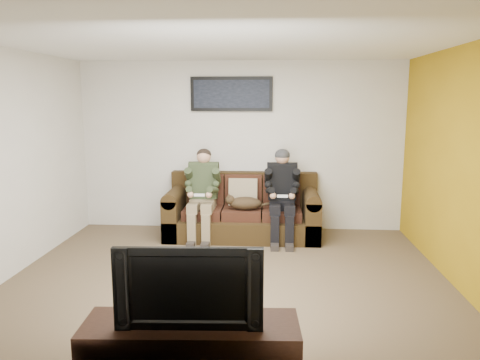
# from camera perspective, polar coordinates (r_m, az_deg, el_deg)

# --- Properties ---
(floor) EXTENTS (5.00, 5.00, 0.00)m
(floor) POSITION_cam_1_polar(r_m,az_deg,el_deg) (5.40, -1.50, -12.20)
(floor) COLOR brown
(floor) RESTS_ON ground
(ceiling) EXTENTS (5.00, 5.00, 0.00)m
(ceiling) POSITION_cam_1_polar(r_m,az_deg,el_deg) (5.03, -1.64, 16.40)
(ceiling) COLOR silver
(ceiling) RESTS_ON ground
(wall_back) EXTENTS (5.00, 0.00, 5.00)m
(wall_back) POSITION_cam_1_polar(r_m,az_deg,el_deg) (7.28, 0.13, 4.13)
(wall_back) COLOR beige
(wall_back) RESTS_ON ground
(wall_front) EXTENTS (5.00, 0.00, 5.00)m
(wall_front) POSITION_cam_1_polar(r_m,az_deg,el_deg) (2.86, -5.87, -4.86)
(wall_front) COLOR beige
(wall_front) RESTS_ON ground
(wall_left) EXTENTS (0.00, 4.50, 4.50)m
(wall_left) POSITION_cam_1_polar(r_m,az_deg,el_deg) (5.85, -26.77, 1.67)
(wall_left) COLOR beige
(wall_left) RESTS_ON ground
(wall_right) EXTENTS (0.00, 4.50, 4.50)m
(wall_right) POSITION_cam_1_polar(r_m,az_deg,el_deg) (5.42, 25.77, 1.18)
(wall_right) COLOR beige
(wall_right) RESTS_ON ground
(accent_wall_right) EXTENTS (0.00, 4.50, 4.50)m
(accent_wall_right) POSITION_cam_1_polar(r_m,az_deg,el_deg) (5.42, 25.67, 1.18)
(accent_wall_right) COLOR #AA8111
(accent_wall_right) RESTS_ON ground
(sofa) EXTENTS (2.24, 0.97, 0.92)m
(sofa) POSITION_cam_1_polar(r_m,az_deg,el_deg) (7.03, 0.35, -3.98)
(sofa) COLOR #30210E
(sofa) RESTS_ON ground
(throw_pillow) EXTENTS (0.43, 0.20, 0.42)m
(throw_pillow) POSITION_cam_1_polar(r_m,az_deg,el_deg) (7.00, 0.38, -1.47)
(throw_pillow) COLOR #917E5F
(throw_pillow) RESTS_ON sofa
(throw_blanket) EXTENTS (0.46, 0.22, 0.08)m
(throw_blanket) POSITION_cam_1_polar(r_m,az_deg,el_deg) (7.26, -4.86, 1.02)
(throw_blanket) COLOR tan
(throw_blanket) RESTS_ON sofa
(person_left) EXTENTS (0.51, 0.87, 1.30)m
(person_left) POSITION_cam_1_polar(r_m,az_deg,el_deg) (6.82, -4.59, -1.09)
(person_left) COLOR #7E6C4E
(person_left) RESTS_ON sofa
(person_right) EXTENTS (0.51, 0.86, 1.31)m
(person_right) POSITION_cam_1_polar(r_m,az_deg,el_deg) (6.75, 5.15, -1.19)
(person_right) COLOR black
(person_right) RESTS_ON sofa
(cat) EXTENTS (0.66, 0.26, 0.24)m
(cat) POSITION_cam_1_polar(r_m,az_deg,el_deg) (6.74, 0.50, -2.81)
(cat) COLOR #432F1A
(cat) RESTS_ON sofa
(framed_poster) EXTENTS (1.25, 0.05, 0.52)m
(framed_poster) POSITION_cam_1_polar(r_m,az_deg,el_deg) (7.22, -1.05, 10.44)
(framed_poster) COLOR black
(framed_poster) RESTS_ON wall_back
(tv_stand) EXTENTS (1.54, 0.57, 0.48)m
(tv_stand) POSITION_cam_1_polar(r_m,az_deg,el_deg) (3.56, -5.94, -20.33)
(tv_stand) COLOR black
(tv_stand) RESTS_ON ground
(television) EXTENTS (1.01, 0.18, 0.58)m
(television) POSITION_cam_1_polar(r_m,az_deg,el_deg) (3.33, -6.10, -12.42)
(television) COLOR black
(television) RESTS_ON tv_stand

